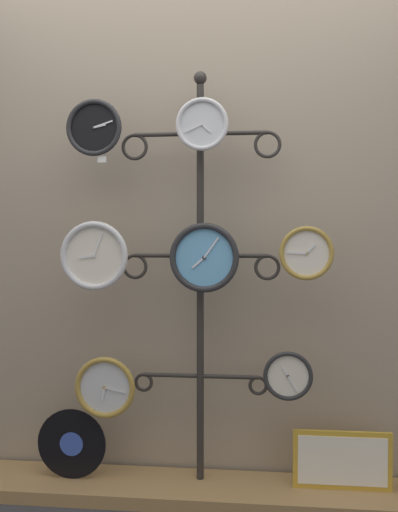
# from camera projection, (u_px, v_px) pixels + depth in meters

# --- Properties ---
(shop_wall) EXTENTS (4.40, 0.04, 2.80)m
(shop_wall) POSITION_uv_depth(u_px,v_px,m) (204.00, 194.00, 2.92)
(shop_wall) COLOR gray
(shop_wall) RESTS_ON ground_plane
(low_shelf) EXTENTS (2.20, 0.36, 0.06)m
(low_shelf) POSITION_uv_depth(u_px,v_px,m) (199.00, 490.00, 2.74)
(low_shelf) COLOR #9E7A4C
(low_shelf) RESTS_ON ground_plane
(display_stand) EXTENTS (0.74, 0.43, 1.95)m
(display_stand) POSITION_uv_depth(u_px,v_px,m) (200.00, 366.00, 2.78)
(display_stand) COLOR #282623
(display_stand) RESTS_ON ground_plane
(clock_top_left) EXTENTS (0.26, 0.04, 0.26)m
(clock_top_left) POSITION_uv_depth(u_px,v_px,m) (94.00, 128.00, 2.71)
(clock_top_left) COLOR black
(clock_top_center) EXTENTS (0.24, 0.04, 0.24)m
(clock_top_center) POSITION_uv_depth(u_px,v_px,m) (202.00, 124.00, 2.65)
(clock_top_center) COLOR silver
(clock_middle_left) EXTENTS (0.32, 0.04, 0.32)m
(clock_middle_left) POSITION_uv_depth(u_px,v_px,m) (94.00, 256.00, 2.72)
(clock_middle_left) COLOR silver
(clock_middle_center) EXTENTS (0.31, 0.04, 0.31)m
(clock_middle_center) POSITION_uv_depth(u_px,v_px,m) (204.00, 258.00, 2.68)
(clock_middle_center) COLOR #60A8DB
(clock_middle_right) EXTENTS (0.24, 0.04, 0.24)m
(clock_middle_right) POSITION_uv_depth(u_px,v_px,m) (306.00, 253.00, 2.62)
(clock_middle_right) COLOR silver
(clock_bottom_left) EXTENTS (0.28, 0.04, 0.28)m
(clock_bottom_left) POSITION_uv_depth(u_px,v_px,m) (105.00, 387.00, 2.74)
(clock_bottom_left) COLOR silver
(clock_bottom_right) EXTENTS (0.22, 0.04, 0.22)m
(clock_bottom_right) POSITION_uv_depth(u_px,v_px,m) (288.00, 376.00, 2.65)
(clock_bottom_right) COLOR silver
(vinyl_record) EXTENTS (0.33, 0.01, 0.33)m
(vinyl_record) POSITION_uv_depth(u_px,v_px,m) (72.00, 444.00, 2.79)
(vinyl_record) COLOR black
(vinyl_record) RESTS_ON low_shelf
(picture_frame) EXTENTS (0.44, 0.02, 0.26)m
(picture_frame) POSITION_uv_depth(u_px,v_px,m) (342.00, 460.00, 2.68)
(picture_frame) COLOR gold
(picture_frame) RESTS_ON low_shelf
(price_tag_upper) EXTENTS (0.04, 0.00, 0.03)m
(price_tag_upper) POSITION_uv_depth(u_px,v_px,m) (102.00, 159.00, 2.71)
(price_tag_upper) COLOR white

